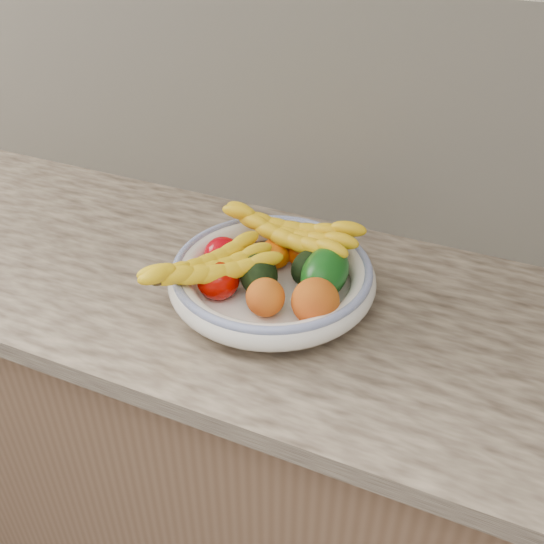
{
  "coord_description": "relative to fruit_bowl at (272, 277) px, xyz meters",
  "views": [
    {
      "loc": [
        0.37,
        0.82,
        1.61
      ],
      "look_at": [
        0.0,
        1.66,
        0.96
      ],
      "focal_mm": 40.0,
      "sensor_mm": 36.0,
      "label": 1
    }
  ],
  "objects": [
    {
      "name": "peach_front",
      "position": [
        0.02,
        -0.08,
        0.02
      ],
      "size": [
        0.09,
        0.09,
        0.07
      ],
      "primitive_type": "ellipsoid",
      "rotation": [
        0.0,
        0.0,
        -0.38
      ],
      "color": "orange",
      "rests_on": "fruit_bowl"
    },
    {
      "name": "banana_bunch_back",
      "position": [
        -0.0,
        0.09,
        0.04
      ],
      "size": [
        0.31,
        0.14,
        0.09
      ],
      "primitive_type": null,
      "rotation": [
        0.0,
        0.0,
        -0.08
      ],
      "color": "yellow",
      "rests_on": "fruit_bowl"
    },
    {
      "name": "avocado_center",
      "position": [
        -0.02,
        -0.02,
        0.02
      ],
      "size": [
        0.11,
        0.12,
        0.07
      ],
      "primitive_type": "ellipsoid",
      "rotation": [
        0.0,
        0.0,
        0.54
      ],
      "color": "black",
      "rests_on": "fruit_bowl"
    },
    {
      "name": "avocado_right",
      "position": [
        0.07,
        0.05,
        0.02
      ],
      "size": [
        0.11,
        0.13,
        0.07
      ],
      "primitive_type": "ellipsoid",
      "rotation": [
        0.0,
        0.0,
        -0.41
      ],
      "color": "black",
      "rests_on": "fruit_bowl"
    },
    {
      "name": "green_mango",
      "position": [
        0.1,
        0.02,
        0.03
      ],
      "size": [
        0.11,
        0.13,
        0.11
      ],
      "primitive_type": "ellipsoid",
      "rotation": [
        0.0,
        0.31,
        0.02
      ],
      "color": "#0E4A10",
      "rests_on": "fruit_bowl"
    },
    {
      "name": "clementine_back_right",
      "position": [
        0.02,
        0.09,
        0.01
      ],
      "size": [
        0.07,
        0.07,
        0.05
      ],
      "primitive_type": "ellipsoid",
      "rotation": [
        0.0,
        0.0,
        -0.37
      ],
      "color": "#E85104",
      "rests_on": "fruit_bowl"
    },
    {
      "name": "clementine_back_left",
      "position": [
        -0.03,
        0.08,
        0.01
      ],
      "size": [
        0.05,
        0.05,
        0.05
      ],
      "primitive_type": "ellipsoid",
      "rotation": [
        0.0,
        0.0,
        -0.09
      ],
      "color": "orange",
      "rests_on": "fruit_bowl"
    },
    {
      "name": "kitchen_counter",
      "position": [
        0.0,
        0.03,
        -0.48
      ],
      "size": [
        2.44,
        0.66,
        1.4
      ],
      "color": "brown",
      "rests_on": "ground"
    },
    {
      "name": "clementine_back_mid",
      "position": [
        -0.02,
        0.06,
        0.01
      ],
      "size": [
        0.07,
        0.07,
        0.05
      ],
      "primitive_type": "ellipsoid",
      "rotation": [
        0.0,
        0.0,
        -0.21
      ],
      "color": "orange",
      "rests_on": "fruit_bowl"
    },
    {
      "name": "peach_right",
      "position": [
        0.11,
        -0.06,
        0.02
      ],
      "size": [
        0.09,
        0.09,
        0.08
      ],
      "primitive_type": "ellipsoid",
      "rotation": [
        0.0,
        0.0,
        -0.03
      ],
      "color": "orange",
      "rests_on": "fruit_bowl"
    },
    {
      "name": "banana_bunch_front",
      "position": [
        -0.09,
        -0.07,
        0.03
      ],
      "size": [
        0.25,
        0.29,
        0.08
      ],
      "primitive_type": null,
      "rotation": [
        0.0,
        0.0,
        0.97
      ],
      "color": "yellow",
      "rests_on": "fruit_bowl"
    },
    {
      "name": "tomato_left",
      "position": [
        -0.11,
        0.01,
        0.01
      ],
      "size": [
        0.09,
        0.09,
        0.07
      ],
      "primitive_type": "ellipsoid",
      "rotation": [
        0.0,
        0.0,
        0.32
      ],
      "color": "#B3000A",
      "rests_on": "fruit_bowl"
    },
    {
      "name": "fruit_bowl",
      "position": [
        0.0,
        0.0,
        0.0
      ],
      "size": [
        0.39,
        0.39,
        0.08
      ],
      "color": "white",
      "rests_on": "kitchen_counter"
    },
    {
      "name": "tomato_near_left",
      "position": [
        -0.08,
        -0.07,
        0.01
      ],
      "size": [
        0.1,
        0.1,
        0.07
      ],
      "primitive_type": "ellipsoid",
      "rotation": [
        0.0,
        0.0,
        -0.25
      ],
      "color": "#AC0700",
      "rests_on": "fruit_bowl"
    }
  ]
}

